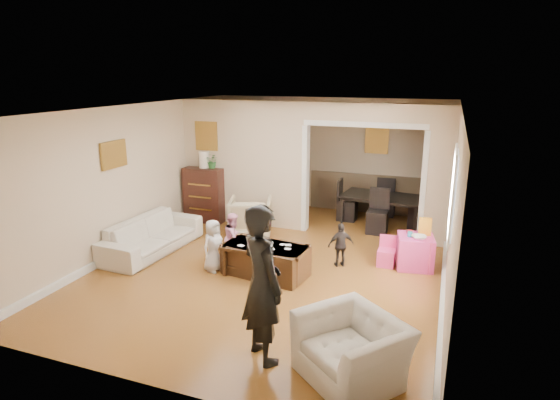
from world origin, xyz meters
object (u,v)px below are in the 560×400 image
at_px(cyan_cup, 410,234).
at_px(dining_table, 382,210).
at_px(adult_person, 262,284).
at_px(child_kneel_b, 234,238).
at_px(coffee_table, 266,260).
at_px(coffee_cup, 270,245).
at_px(sofa, 152,235).
at_px(armchair_back, 251,216).
at_px(dresser, 206,194).
at_px(child_kneel_a, 213,246).
at_px(play_table, 415,252).
at_px(table_lamp, 204,159).
at_px(child_toddler, 341,245).
at_px(armchair_front, 352,349).

bearing_deg(cyan_cup, dining_table, 108.82).
relative_size(cyan_cup, dining_table, 0.05).
distance_m(adult_person, child_kneel_b, 2.86).
distance_m(coffee_table, coffee_cup, 0.31).
bearing_deg(sofa, dining_table, -47.19).
bearing_deg(adult_person, armchair_back, -24.67).
distance_m(sofa, dresser, 1.96).
xyz_separation_m(cyan_cup, child_kneel_a, (-2.97, -1.23, -0.15)).
bearing_deg(child_kneel_a, play_table, -48.21).
height_order(dresser, play_table, dresser).
bearing_deg(table_lamp, cyan_cup, -14.07).
distance_m(armchair_back, coffee_cup, 2.04).
bearing_deg(table_lamp, sofa, -90.88).
bearing_deg(sofa, child_toddler, -78.21).
height_order(armchair_back, cyan_cup, armchair_back).
bearing_deg(child_kneel_a, child_toddler, -45.53).
bearing_deg(child_toddler, cyan_cup, 166.34).
bearing_deg(adult_person, child_toddler, -55.17).
bearing_deg(coffee_table, armchair_back, 120.72).
distance_m(dresser, coffee_table, 3.17).
relative_size(armchair_back, coffee_cup, 8.28).
xyz_separation_m(sofa, armchair_back, (1.31, 1.43, 0.07)).
height_order(child_kneel_b, child_toddler, child_kneel_b).
relative_size(sofa, child_kneel_a, 2.40).
height_order(armchair_back, play_table, armchair_back).
xyz_separation_m(armchair_back, child_kneel_b, (0.29, -1.37, 0.06)).
height_order(cyan_cup, child_kneel_a, child_kneel_a).
height_order(coffee_cup, cyan_cup, cyan_cup).
bearing_deg(child_toddler, coffee_cup, 9.23).
height_order(child_kneel_a, child_toddler, child_kneel_a).
xyz_separation_m(table_lamp, child_toddler, (3.33, -1.43, -0.98)).
xyz_separation_m(armchair_back, coffee_cup, (1.09, -1.72, 0.16)).
bearing_deg(coffee_cup, cyan_cup, 29.26).
distance_m(armchair_back, dresser, 1.40).
bearing_deg(adult_person, dresser, -14.42).
relative_size(armchair_front, cyan_cup, 13.01).
relative_size(cyan_cup, child_kneel_b, 0.09).
distance_m(armchair_back, child_kneel_b, 1.40).
bearing_deg(dresser, child_kneel_a, -58.56).
bearing_deg(adult_person, coffee_cup, -31.15).
xyz_separation_m(table_lamp, coffee_table, (2.28, -2.18, -1.11)).
xyz_separation_m(armchair_front, table_lamp, (-4.10, 4.28, 1.02)).
bearing_deg(child_kneel_b, table_lamp, 29.06).
bearing_deg(sofa, dresser, 2.27).
relative_size(armchair_front, table_lamp, 2.89).
xyz_separation_m(dresser, play_table, (4.49, -1.05, -0.32)).
xyz_separation_m(armchair_back, dining_table, (2.36, 1.61, -0.07)).
xyz_separation_m(table_lamp, child_kneel_a, (1.43, -2.33, -0.93)).
distance_m(coffee_cup, dining_table, 3.58).
bearing_deg(table_lamp, dresser, 0.00).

